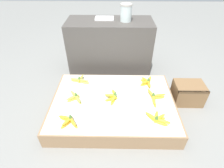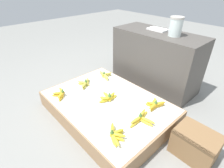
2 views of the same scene
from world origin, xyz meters
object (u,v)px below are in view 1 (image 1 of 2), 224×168
object	(u,v)px
glass_jar	(126,13)
banana_bunch_back_midright	(147,82)
banana_bunch_front_left	(69,121)
banana_bunch_middle_midright	(154,97)
banana_bunch_front_midright	(157,119)
banana_bunch_back_left	(80,80)
banana_bunch_middle_left	(75,97)
wooden_crate	(188,93)
foam_tray_white	(104,18)
banana_bunch_middle_midleft	(113,96)

from	to	relation	value
glass_jar	banana_bunch_back_midright	bearing A→B (deg)	-67.22
banana_bunch_front_left	banana_bunch_middle_midright	size ratio (longest dim) A/B	0.73
banana_bunch_front_midright	banana_bunch_middle_midright	distance (m)	0.30
banana_bunch_front_left	banana_bunch_back_left	distance (m)	0.61
banana_bunch_back_left	banana_bunch_middle_left	bearing A→B (deg)	-90.49
banana_bunch_front_midright	banana_bunch_back_left	size ratio (longest dim) A/B	0.94
banana_bunch_front_midright	banana_bunch_front_left	bearing A→B (deg)	-177.16
banana_bunch_middle_midright	wooden_crate	bearing A→B (deg)	21.22
banana_bunch_front_left	banana_bunch_middle_midright	distance (m)	0.89
banana_bunch_back_left	foam_tray_white	distance (m)	0.86
wooden_crate	banana_bunch_middle_midright	bearing A→B (deg)	-158.78
foam_tray_white	banana_bunch_middle_midleft	bearing A→B (deg)	-82.48
banana_bunch_back_midright	glass_jar	size ratio (longest dim) A/B	1.05
banana_bunch_front_left	banana_bunch_back_midright	size ratio (longest dim) A/B	0.94
banana_bunch_middle_left	banana_bunch_back_midright	distance (m)	0.83
wooden_crate	glass_jar	distance (m)	1.19
wooden_crate	glass_jar	xyz separation A→B (m)	(-0.71, 0.67, 0.69)
banana_bunch_back_midright	banana_bunch_middle_midleft	bearing A→B (deg)	-146.45
banana_bunch_front_left	glass_jar	distance (m)	1.42
banana_bunch_middle_midleft	glass_jar	xyz separation A→B (m)	(0.14, 0.85, 0.60)
banana_bunch_back_midright	banana_bunch_front_left	bearing A→B (deg)	-143.19
banana_bunch_middle_midright	banana_bunch_back_midright	distance (m)	0.25
banana_bunch_middle_midleft	foam_tray_white	size ratio (longest dim) A/B	0.93
banana_bunch_front_midright	banana_bunch_middle_left	world-z (taller)	banana_bunch_front_midright
banana_bunch_front_midright	foam_tray_white	world-z (taller)	foam_tray_white
banana_bunch_middle_midleft	banana_bunch_back_midright	size ratio (longest dim) A/B	1.04
foam_tray_white	banana_bunch_back_left	bearing A→B (deg)	-112.85
banana_bunch_front_left	foam_tray_white	distance (m)	1.37
banana_bunch_front_left	banana_bunch_front_midright	size ratio (longest dim) A/B	0.91
banana_bunch_front_midright	banana_bunch_back_midright	bearing A→B (deg)	91.64
banana_bunch_front_midright	foam_tray_white	bearing A→B (deg)	113.62
banana_bunch_front_midright	banana_bunch_middle_midright	world-z (taller)	same
banana_bunch_middle_midleft	banana_bunch_front_left	bearing A→B (deg)	-140.20
banana_bunch_front_midright	banana_bunch_middle_midleft	xyz separation A→B (m)	(-0.41, 0.29, 0.00)
banana_bunch_middle_left	banana_bunch_back_midright	size ratio (longest dim) A/B	0.98
banana_bunch_front_midright	glass_jar	xyz separation A→B (m)	(-0.26, 1.13, 0.60)
banana_bunch_back_left	foam_tray_white	bearing A→B (deg)	67.15
banana_bunch_front_left	foam_tray_white	xyz separation A→B (m)	(0.27, 1.25, 0.51)
wooden_crate	banana_bunch_front_midright	world-z (taller)	banana_bunch_front_midright
banana_bunch_middle_left	banana_bunch_back_midright	world-z (taller)	banana_bunch_back_midright
banana_bunch_front_left	wooden_crate	bearing A→B (deg)	21.82
banana_bunch_middle_midright	banana_bunch_back_left	bearing A→B (deg)	161.30
banana_bunch_middle_midright	banana_bunch_middle_midleft	bearing A→B (deg)	-178.96
wooden_crate	banana_bunch_middle_midleft	size ratio (longest dim) A/B	1.47
glass_jar	foam_tray_white	size ratio (longest dim) A/B	0.86
wooden_crate	banana_bunch_middle_left	bearing A→B (deg)	-171.59
banana_bunch_middle_left	banana_bunch_front_left	bearing A→B (deg)	-89.93
wooden_crate	banana_bunch_front_midright	size ratio (longest dim) A/B	1.48
banana_bunch_front_midright	glass_jar	size ratio (longest dim) A/B	1.09
banana_bunch_front_left	glass_jar	world-z (taller)	glass_jar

